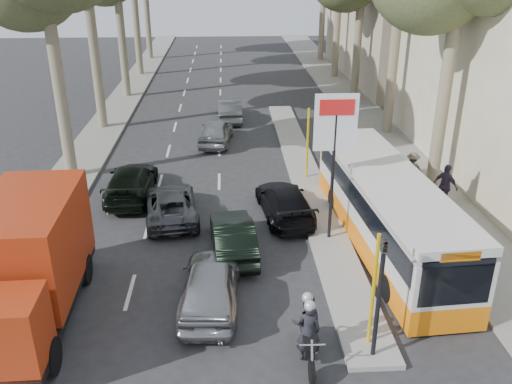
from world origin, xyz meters
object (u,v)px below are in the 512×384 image
at_px(city_bus, 387,208).
at_px(motorcycle, 307,329).
at_px(silver_hatchback, 210,284).
at_px(dark_hatchback, 233,236).
at_px(red_truck, 26,263).

relative_size(city_bus, motorcycle, 4.83).
relative_size(silver_hatchback, dark_hatchback, 1.06).
bearing_deg(silver_hatchback, city_bus, -148.10).
bearing_deg(red_truck, silver_hatchback, 1.86).
bearing_deg(city_bus, motorcycle, -126.28).
xyz_separation_m(red_truck, city_bus, (11.50, 3.73, -0.37)).
relative_size(silver_hatchback, motorcycle, 1.92).
xyz_separation_m(city_bus, motorcycle, (-3.71, -5.86, -0.62)).
height_order(red_truck, city_bus, red_truck).
height_order(red_truck, motorcycle, red_truck).
bearing_deg(dark_hatchback, city_bus, 178.09).
height_order(silver_hatchback, city_bus, city_bus).
bearing_deg(silver_hatchback, red_truck, 6.70).
distance_m(silver_hatchback, red_truck, 5.31).
bearing_deg(motorcycle, red_truck, 165.62).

